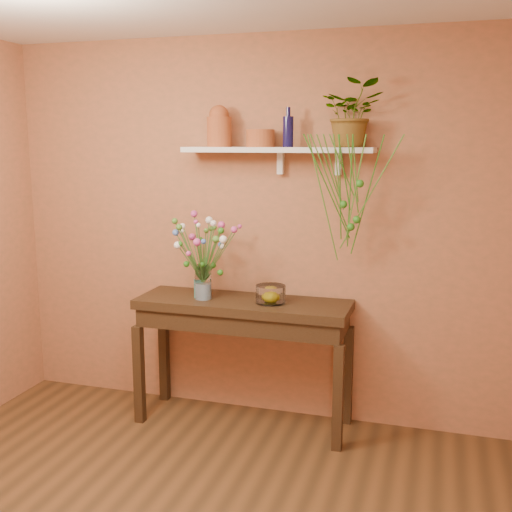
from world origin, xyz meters
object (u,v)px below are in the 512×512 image
object	(u,v)px
terracotta_jug	(219,127)
spider_plant	(352,114)
blue_bottle	(288,131)
glass_vase	(203,285)
bouquet	(203,241)
sideboard	(243,318)
glass_bowl	(271,295)

from	to	relation	value
terracotta_jug	spider_plant	world-z (taller)	spider_plant
blue_bottle	glass_vase	distance (m)	1.19
blue_bottle	glass_vase	xyz separation A→B (m)	(-0.55, -0.16, -1.04)
terracotta_jug	bouquet	bearing A→B (deg)	-108.80
sideboard	terracotta_jug	distance (m)	1.33
spider_plant	bouquet	size ratio (longest dim) A/B	0.84
bouquet	glass_bowl	size ratio (longest dim) A/B	2.50
sideboard	blue_bottle	distance (m)	1.31
blue_bottle	glass_bowl	size ratio (longest dim) A/B	1.28
spider_plant	glass_bowl	size ratio (longest dim) A/B	2.11
spider_plant	bouquet	world-z (taller)	spider_plant
sideboard	spider_plant	size ratio (longest dim) A/B	3.48
spider_plant	glass_bowl	distance (m)	1.30
blue_bottle	spider_plant	world-z (taller)	spider_plant
sideboard	terracotta_jug	size ratio (longest dim) A/B	5.27
spider_plant	bouquet	bearing A→B (deg)	-168.26
sideboard	glass_bowl	world-z (taller)	glass_bowl
sideboard	glass_bowl	xyz separation A→B (m)	(0.20, -0.02, 0.19)
glass_vase	bouquet	distance (m)	0.31
spider_plant	glass_vase	xyz separation A→B (m)	(-0.97, -0.20, -1.15)
blue_bottle	spider_plant	size ratio (longest dim) A/B	0.61
blue_bottle	glass_bowl	bearing A→B (deg)	-121.47
bouquet	blue_bottle	bearing A→B (deg)	16.96
spider_plant	bouquet	distance (m)	1.30
glass_vase	glass_bowl	distance (m)	0.48
sideboard	spider_plant	bearing A→B (deg)	11.85
sideboard	glass_vase	size ratio (longest dim) A/B	6.24
bouquet	glass_vase	bearing A→B (deg)	132.58
sideboard	bouquet	size ratio (longest dim) A/B	2.93
glass_vase	sideboard	bearing A→B (deg)	10.25
terracotta_jug	sideboard	bearing A→B (deg)	-31.04
terracotta_jug	glass_vase	world-z (taller)	terracotta_jug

